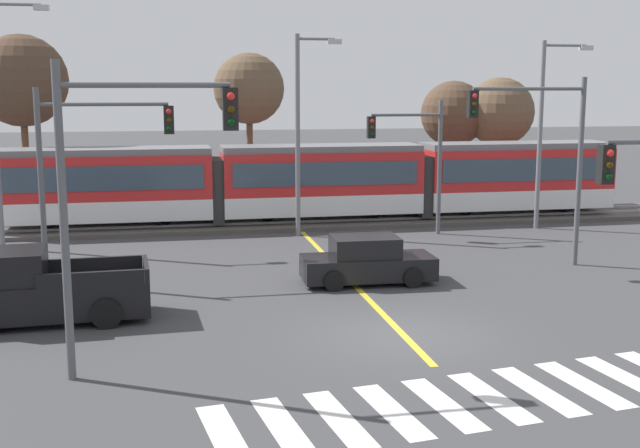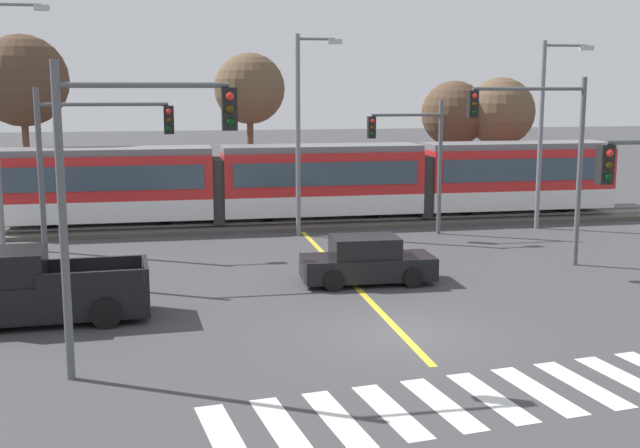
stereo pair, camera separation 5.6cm
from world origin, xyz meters
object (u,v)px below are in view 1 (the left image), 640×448
traffic_light_mid_left (87,155)px  bare_tree_far_east (500,112)px  traffic_light_mid_right (544,142)px  bare_tree_west (249,89)px  light_rail_tram (321,179)px  traffic_light_near_left (120,174)px  street_lamp_east (545,122)px  sedan_crossing (367,262)px  pickup_truck (40,291)px  street_lamp_centre (302,123)px  traffic_light_far_right (415,149)px  bare_tree_far_west (21,81)px  bare_tree_east (453,114)px

traffic_light_mid_left → bare_tree_far_east: 24.41m
traffic_light_mid_right → bare_tree_west: 17.24m
light_rail_tram → traffic_light_near_left: traffic_light_near_left is taller
street_lamp_east → sedan_crossing: bearing=-140.4°
pickup_truck → street_lamp_centre: 14.89m
traffic_light_mid_left → bare_tree_west: (6.67, 14.15, 2.01)m
traffic_light_far_right → bare_tree_west: bearing=126.5°
bare_tree_far_west → traffic_light_mid_left: bearing=-73.6°
bare_tree_east → bare_tree_far_west: bearing=-176.7°
bare_tree_east → traffic_light_far_right: bearing=-119.4°
bare_tree_east → street_lamp_east: bearing=-82.0°
bare_tree_east → bare_tree_west: bearing=-176.9°
traffic_light_mid_left → traffic_light_mid_right: bearing=-2.9°
traffic_light_far_right → traffic_light_mid_right: traffic_light_mid_right is taller
bare_tree_far_west → bare_tree_east: bearing=3.3°
traffic_light_mid_right → bare_tree_far_west: size_ratio=0.76×
traffic_light_mid_left → street_lamp_centre: (8.04, 6.73, 0.63)m
sedan_crossing → bare_tree_far_west: bare_tree_far_west is taller
traffic_light_mid_left → bare_tree_far_east: bearing=35.1°
pickup_truck → street_lamp_east: size_ratio=0.67×
street_lamp_centre → bare_tree_west: size_ratio=1.06×
light_rail_tram → bare_tree_far_west: bare_tree_far_west is taller
traffic_light_mid_right → bare_tree_far_east: size_ratio=0.97×
traffic_light_mid_left → street_lamp_centre: 10.50m
bare_tree_far_east → bare_tree_far_west: bearing=-178.8°
pickup_truck → traffic_light_far_right: size_ratio=0.97×
traffic_light_mid_left → bare_tree_far_east: size_ratio=0.92×
traffic_light_mid_left → pickup_truck: bearing=-102.1°
sedan_crossing → street_lamp_centre: 9.56m
traffic_light_far_right → bare_tree_far_west: bearing=155.7°
traffic_light_far_right → bare_tree_west: bare_tree_west is taller
pickup_truck → bare_tree_east: 27.05m
traffic_light_mid_right → street_lamp_centre: size_ratio=0.78×
pickup_truck → bare_tree_east: size_ratio=0.84×
traffic_light_mid_left → bare_tree_east: bare_tree_east is taller
traffic_light_mid_right → bare_tree_east: 15.72m
traffic_light_mid_left → sedan_crossing: bearing=-12.5°
light_rail_tram → bare_tree_west: 6.72m
traffic_light_far_right → street_lamp_east: 6.20m
traffic_light_near_left → traffic_light_mid_right: size_ratio=1.03×
sedan_crossing → traffic_light_near_left: bearing=-135.3°
sedan_crossing → pickup_truck: size_ratio=0.77×
pickup_truck → traffic_light_far_right: 17.44m
sedan_crossing → bare_tree_west: bearing=97.0°
pickup_truck → bare_tree_far_east: (20.92, 18.51, 4.04)m
bare_tree_far_east → light_rail_tram: bearing=-156.9°
traffic_light_mid_right → bare_tree_far_west: bearing=143.2°
bare_tree_west → bare_tree_far_east: bearing=-0.5°
traffic_light_near_left → traffic_light_mid_left: (-1.46, 9.05, -0.32)m
bare_tree_west → light_rail_tram: bearing=-59.3°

